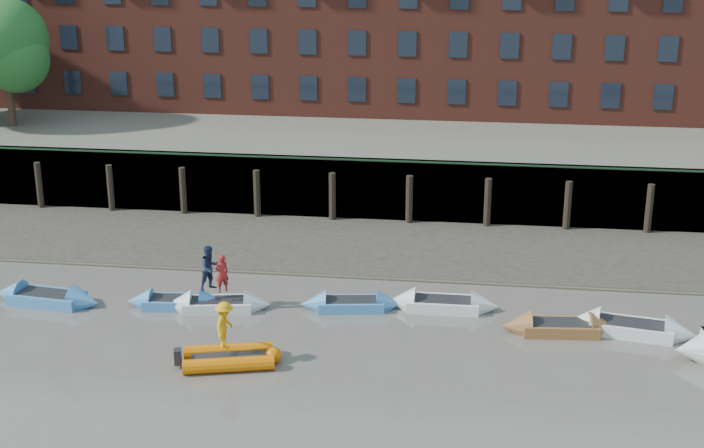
% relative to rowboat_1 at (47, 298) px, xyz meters
% --- Properties ---
extents(ground, '(220.00, 220.00, 0.00)m').
position_rel_rowboat_1_xyz_m(ground, '(12.23, -9.47, -0.24)').
color(ground, '#615B53').
rests_on(ground, ground).
extents(foreshore, '(110.00, 8.00, 0.50)m').
position_rel_rowboat_1_xyz_m(foreshore, '(12.23, 8.53, -0.24)').
color(foreshore, '#3D382F').
rests_on(foreshore, ground).
extents(mud_band, '(110.00, 1.60, 0.10)m').
position_rel_rowboat_1_xyz_m(mud_band, '(12.23, 5.13, -0.24)').
color(mud_band, '#4C4336').
rests_on(mud_band, ground).
extents(river_wall, '(110.00, 1.23, 3.30)m').
position_rel_rowboat_1_xyz_m(river_wall, '(12.23, 12.91, 1.35)').
color(river_wall, '#2D2A26').
rests_on(river_wall, ground).
extents(bank_terrace, '(110.00, 28.00, 3.20)m').
position_rel_rowboat_1_xyz_m(bank_terrace, '(12.23, 26.53, 1.36)').
color(bank_terrace, '#5E594D').
rests_on(bank_terrace, ground).
extents(rowboat_1, '(4.84, 1.90, 1.37)m').
position_rel_rowboat_1_xyz_m(rowboat_1, '(0.00, 0.00, 0.00)').
color(rowboat_1, '#3E7EBB').
rests_on(rowboat_1, ground).
extents(rowboat_2, '(4.20, 1.57, 1.19)m').
position_rel_rowboat_1_xyz_m(rowboat_2, '(5.47, 0.32, -0.03)').
color(rowboat_2, '#3E7EBB').
rests_on(rowboat_2, ground).
extents(rowboat_3, '(4.51, 1.96, 1.26)m').
position_rel_rowboat_1_xyz_m(rowboat_3, '(7.26, 0.27, -0.02)').
color(rowboat_3, silver).
rests_on(rowboat_3, ground).
extents(rowboat_4, '(4.30, 1.80, 1.21)m').
position_rel_rowboat_1_xyz_m(rowboat_4, '(12.69, 1.06, -0.03)').
color(rowboat_4, '#3E7EBB').
rests_on(rowboat_4, ground).
extents(rowboat_5, '(4.59, 1.34, 1.33)m').
position_rel_rowboat_1_xyz_m(rowboat_5, '(16.44, 1.50, -0.01)').
color(rowboat_5, silver).
rests_on(rowboat_5, ground).
extents(rowboat_6, '(4.64, 1.70, 1.32)m').
position_rel_rowboat_1_xyz_m(rowboat_6, '(21.07, -0.19, -0.01)').
color(rowboat_6, brown).
rests_on(rowboat_6, ground).
extents(rowboat_7, '(5.06, 2.28, 1.42)m').
position_rel_rowboat_1_xyz_m(rowboat_7, '(23.81, 0.06, 0.01)').
color(rowboat_7, silver).
rests_on(rowboat_7, ground).
extents(rib_tender, '(3.67, 2.44, 0.62)m').
position_rel_rowboat_1_xyz_m(rib_tender, '(9.07, -4.46, 0.03)').
color(rib_tender, '#D86403').
rests_on(rib_tender, ground).
extents(person_rower_a, '(0.70, 0.65, 1.60)m').
position_rel_rowboat_1_xyz_m(person_rower_a, '(7.51, 0.18, 1.41)').
color(person_rower_a, maroon).
rests_on(person_rower_a, rowboat_3).
extents(person_rower_b, '(1.15, 1.15, 1.88)m').
position_rel_rowboat_1_xyz_m(person_rower_b, '(6.97, 0.37, 1.55)').
color(person_rower_b, '#19233F').
rests_on(person_rower_b, rowboat_3).
extents(person_rib_crew, '(0.79, 1.24, 1.83)m').
position_rel_rowboat_1_xyz_m(person_rib_crew, '(8.81, -4.41, 1.25)').
color(person_rib_crew, orange).
rests_on(person_rib_crew, rib_tender).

